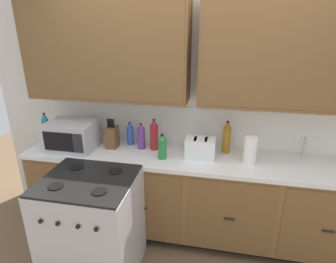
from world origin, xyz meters
The scene contains 15 objects.
ground_plane centered at (0.00, 0.00, 0.00)m, with size 8.15×8.15×0.00m, color brown.
wall_unit centered at (0.00, 0.50, 1.67)m, with size 4.46×0.40×2.52m.
counter_run centered at (0.00, 0.30, 0.47)m, with size 3.29×0.64×0.92m.
stove_range centered at (-0.76, -0.33, 0.47)m, with size 0.76×0.68×0.95m.
microwave centered at (-1.21, 0.25, 1.06)m, with size 0.48×0.37×0.28m.
toaster centered at (0.10, 0.29, 1.01)m, with size 0.28×0.18×0.19m.
knife_block centered at (-0.81, 0.36, 1.03)m, with size 0.11×0.14×0.31m.
sink_faucet centered at (1.07, 0.51, 1.02)m, with size 0.02×0.02×0.20m, color #B2B5BA.
paper_towel_roll centered at (0.55, 0.25, 1.05)m, with size 0.12×0.12×0.26m, color white.
bottle_amber centered at (0.34, 0.46, 1.08)m, with size 0.08×0.08×0.32m.
bottle_blue centered at (-0.66, 0.46, 1.04)m, with size 0.07×0.07×0.25m.
bottle_teal centered at (-1.53, 0.32, 1.08)m, with size 0.07×0.07×0.34m.
bottle_violet centered at (-0.51, 0.38, 1.05)m, with size 0.08×0.08×0.27m.
bottle_green centered at (-0.25, 0.20, 1.04)m, with size 0.08×0.08×0.25m.
bottle_red centered at (-0.38, 0.39, 1.08)m, with size 0.08×0.08×0.32m.
Camera 1 is at (0.27, -2.14, 2.10)m, focal length 29.88 mm.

